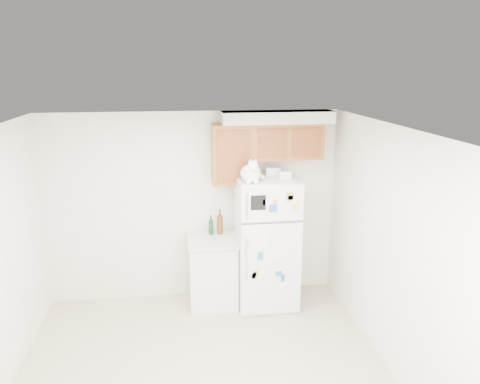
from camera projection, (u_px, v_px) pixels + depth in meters
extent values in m
cube|color=white|center=(193.00, 207.00, 6.16)|extent=(3.80, 0.04, 2.50)
cube|color=white|center=(400.00, 258.00, 4.51)|extent=(0.04, 4.00, 2.50)
cube|color=white|center=(200.00, 133.00, 3.92)|extent=(3.80, 4.00, 0.04)
cube|color=#925F20|center=(287.00, 141.00, 5.93)|extent=(0.90, 0.33, 0.45)
cube|color=#925F20|center=(232.00, 154.00, 5.87)|extent=(0.50, 0.33, 0.75)
cube|color=silver|center=(277.00, 117.00, 5.84)|extent=(1.40, 0.37, 0.15)
cube|color=white|center=(266.00, 242.00, 6.02)|extent=(0.76, 0.72, 1.70)
cube|color=white|center=(273.00, 204.00, 5.50)|extent=(0.74, 0.03, 0.44)
cube|color=white|center=(272.00, 269.00, 5.72)|extent=(0.74, 0.03, 1.19)
cube|color=#59595B|center=(273.00, 222.00, 5.56)|extent=(0.74, 0.03, 0.02)
cylinder|color=silver|center=(247.00, 206.00, 5.43)|extent=(0.02, 0.02, 0.32)
cylinder|color=silver|center=(246.00, 259.00, 5.61)|extent=(0.02, 0.02, 0.55)
cube|color=black|center=(258.00, 203.00, 5.45)|extent=(0.18, 0.00, 0.18)
cube|color=white|center=(260.00, 239.00, 5.57)|extent=(0.22, 0.00, 0.28)
cube|color=#226289|center=(283.00, 278.00, 5.75)|extent=(0.05, 0.00, 0.09)
cube|color=#C6C947|center=(256.00, 273.00, 5.68)|extent=(0.07, 0.00, 0.08)
cube|color=silver|center=(278.00, 264.00, 5.69)|extent=(0.10, 0.00, 0.07)
cube|color=silver|center=(253.00, 278.00, 5.69)|extent=(0.07, 0.00, 0.10)
cube|color=#DCDD4E|center=(298.00, 203.00, 5.53)|extent=(0.05, 0.00, 0.07)
cube|color=teal|center=(279.00, 273.00, 5.73)|extent=(0.08, 0.00, 0.07)
cube|color=#D55C23|center=(291.00, 198.00, 5.49)|extent=(0.07, 0.00, 0.05)
cube|color=white|center=(267.00, 202.00, 5.47)|extent=(0.10, 0.00, 0.07)
cube|color=white|center=(254.00, 275.00, 5.69)|extent=(0.06, 0.00, 0.09)
cube|color=#DE6237|center=(275.00, 201.00, 5.48)|extent=(0.05, 0.00, 0.05)
cube|color=teal|center=(260.00, 256.00, 5.63)|extent=(0.07, 0.00, 0.10)
cube|color=#E2C54F|center=(295.00, 208.00, 5.54)|extent=(0.09, 0.00, 0.05)
cube|color=#2F53A7|center=(273.00, 208.00, 5.50)|extent=(0.10, 0.00, 0.10)
cube|color=olive|center=(290.00, 197.00, 5.49)|extent=(0.08, 0.00, 0.11)
cube|color=white|center=(213.00, 272.00, 6.09)|extent=(0.60, 0.60, 0.88)
cube|color=beige|center=(212.00, 240.00, 5.95)|extent=(0.64, 0.64, 0.04)
ellipsoid|color=white|center=(251.00, 173.00, 5.60)|extent=(0.25, 0.33, 0.21)
ellipsoid|color=white|center=(252.00, 171.00, 5.49)|extent=(0.18, 0.14, 0.20)
sphere|color=white|center=(253.00, 166.00, 5.42)|extent=(0.12, 0.12, 0.12)
cone|color=white|center=(250.00, 161.00, 5.40)|extent=(0.04, 0.04, 0.05)
cone|color=white|center=(256.00, 161.00, 5.41)|extent=(0.04, 0.04, 0.05)
cone|color=#D88C8C|center=(250.00, 161.00, 5.40)|extent=(0.02, 0.02, 0.03)
cone|color=#D88C8C|center=(256.00, 161.00, 5.41)|extent=(0.02, 0.02, 0.03)
sphere|color=white|center=(253.00, 168.00, 5.38)|extent=(0.05, 0.05, 0.05)
sphere|color=white|center=(249.00, 182.00, 5.48)|extent=(0.07, 0.07, 0.07)
sphere|color=white|center=(256.00, 181.00, 5.49)|extent=(0.07, 0.07, 0.07)
cylinder|color=white|center=(257.00, 176.00, 5.74)|extent=(0.15, 0.21, 0.07)
cube|color=white|center=(274.00, 171.00, 5.94)|extent=(0.21, 0.17, 0.10)
cube|color=white|center=(284.00, 175.00, 5.77)|extent=(0.16, 0.12, 0.09)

